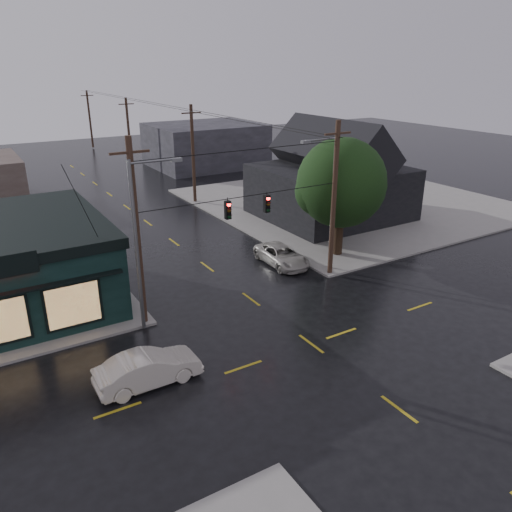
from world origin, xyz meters
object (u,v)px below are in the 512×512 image
utility_pole_nw (145,323)px  suv_silver (282,256)px  corner_tree (341,183)px  utility_pole_ne (329,274)px  sedan_cream (148,369)px

utility_pole_nw → suv_silver: size_ratio=2.11×
corner_tree → utility_pole_ne: size_ratio=0.84×
suv_silver → corner_tree: bearing=-7.1°
utility_pole_ne → suv_silver: size_ratio=2.11×
sedan_cream → suv_silver: (12.94, 8.57, -0.10)m
corner_tree → sedan_cream: 19.72m
corner_tree → sedan_cream: (-17.45, -7.89, -4.68)m
corner_tree → utility_pole_ne: (-2.72, -2.48, -5.45)m
sedan_cream → suv_silver: size_ratio=0.97×
utility_pole_nw → suv_silver: bearing=15.7°
corner_tree → utility_pole_ne: bearing=-137.7°
sedan_cream → suv_silver: bearing=-56.7°
utility_pole_ne → suv_silver: 3.69m
utility_pole_ne → suv_silver: utility_pole_ne is taller
utility_pole_nw → corner_tree: bearing=9.0°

